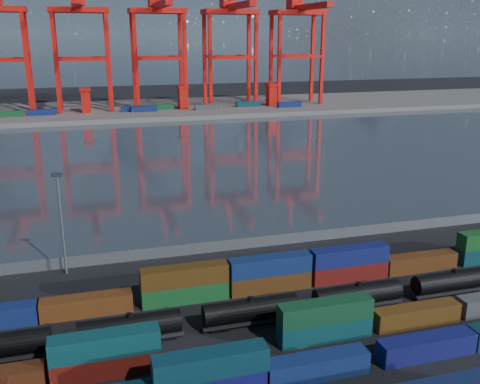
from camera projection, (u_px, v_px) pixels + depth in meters
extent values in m
plane|color=black|center=(304.00, 329.00, 69.27)|extent=(700.00, 700.00, 0.00)
plane|color=#2D3841|center=(174.00, 157.00, 166.05)|extent=(700.00, 700.00, 0.00)
cube|color=#514F4C|center=(139.00, 110.00, 262.55)|extent=(700.00, 70.00, 2.00)
cube|color=#0D3443|center=(211.00, 363.00, 55.40)|extent=(12.17, 2.47, 2.64)
cube|color=navy|center=(316.00, 366.00, 59.29)|extent=(12.17, 2.47, 2.64)
cube|color=navy|center=(426.00, 347.00, 63.02)|extent=(12.17, 2.47, 2.64)
cube|color=#63150E|center=(107.00, 364.00, 59.66)|extent=(12.03, 2.45, 2.61)
cube|color=#0D4347|center=(105.00, 344.00, 58.92)|extent=(12.03, 2.45, 2.61)
cube|color=#0D4045|center=(325.00, 330.00, 66.65)|extent=(12.03, 2.45, 2.61)
cube|color=#124526|center=(325.00, 311.00, 65.91)|extent=(12.03, 2.45, 2.61)
cube|color=#573511|center=(416.00, 315.00, 70.10)|extent=(12.03, 2.45, 2.61)
cube|color=#603213|center=(86.00, 305.00, 72.56)|extent=(12.38, 2.52, 2.68)
cube|color=#165624|center=(185.00, 293.00, 76.14)|extent=(12.38, 2.52, 2.68)
cube|color=#4C300F|center=(184.00, 275.00, 75.38)|extent=(12.38, 2.52, 2.68)
cube|color=#502D10|center=(270.00, 282.00, 79.51)|extent=(12.38, 2.52, 2.68)
cube|color=navy|center=(270.00, 265.00, 78.75)|extent=(12.38, 2.52, 2.68)
cube|color=maroon|center=(349.00, 271.00, 82.92)|extent=(12.38, 2.52, 2.68)
cube|color=navy|center=(350.00, 255.00, 82.16)|extent=(12.38, 2.52, 2.68)
cube|color=#552D11|center=(420.00, 262.00, 86.27)|extent=(12.38, 2.52, 2.68)
cube|color=black|center=(35.00, 355.00, 63.21)|extent=(2.42, 1.74, 0.58)
cylinder|color=black|center=(130.00, 327.00, 65.60)|extent=(12.57, 2.80, 2.80)
cylinder|color=black|center=(129.00, 315.00, 65.16)|extent=(0.77, 0.77, 0.48)
cube|color=black|center=(131.00, 338.00, 66.04)|extent=(13.05, 1.93, 0.39)
cube|color=black|center=(95.00, 346.00, 65.00)|extent=(2.42, 1.74, 0.58)
cube|color=black|center=(166.00, 335.00, 67.30)|extent=(2.42, 1.74, 0.58)
cylinder|color=black|center=(250.00, 309.00, 69.69)|extent=(12.57, 2.80, 2.80)
cylinder|color=black|center=(251.00, 299.00, 69.25)|extent=(0.77, 0.77, 0.48)
cube|color=black|center=(250.00, 320.00, 70.13)|extent=(13.05, 1.93, 0.39)
cube|color=black|center=(218.00, 327.00, 69.09)|extent=(2.42, 1.74, 0.58)
cube|color=black|center=(281.00, 318.00, 71.38)|extent=(2.42, 1.74, 0.58)
cylinder|color=black|center=(358.00, 294.00, 73.77)|extent=(12.57, 2.80, 2.80)
cylinder|color=black|center=(358.00, 284.00, 73.33)|extent=(0.77, 0.77, 0.48)
cube|color=black|center=(357.00, 304.00, 74.21)|extent=(13.05, 1.93, 0.39)
cube|color=black|center=(328.00, 311.00, 73.18)|extent=(2.42, 1.74, 0.58)
cube|color=black|center=(385.00, 303.00, 75.47)|extent=(2.42, 1.74, 0.58)
cylinder|color=black|center=(454.00, 281.00, 77.86)|extent=(12.57, 2.80, 2.80)
cylinder|color=black|center=(455.00, 271.00, 77.42)|extent=(0.77, 0.77, 0.48)
cube|color=black|center=(452.00, 290.00, 78.30)|extent=(13.05, 1.93, 0.39)
cube|color=black|center=(426.00, 296.00, 77.26)|extent=(2.42, 1.74, 0.58)
cube|color=black|center=(477.00, 289.00, 79.56)|extent=(2.42, 1.74, 0.58)
cube|color=#595B5E|center=(243.00, 244.00, 94.80)|extent=(160.00, 0.06, 2.00)
cylinder|color=slate|center=(0.00, 269.00, 84.22)|extent=(0.12, 0.12, 2.20)
cylinder|color=slate|center=(66.00, 262.00, 86.86)|extent=(0.12, 0.12, 2.20)
cylinder|color=slate|center=(129.00, 255.00, 89.50)|extent=(0.12, 0.12, 2.20)
cylinder|color=slate|center=(188.00, 249.00, 92.13)|extent=(0.12, 0.12, 2.20)
cylinder|color=slate|center=(243.00, 243.00, 94.77)|extent=(0.12, 0.12, 2.20)
cylinder|color=slate|center=(296.00, 237.00, 97.41)|extent=(0.12, 0.12, 2.20)
cylinder|color=slate|center=(345.00, 232.00, 100.04)|extent=(0.12, 0.12, 2.20)
cylinder|color=slate|center=(393.00, 227.00, 102.68)|extent=(0.12, 0.12, 2.20)
cylinder|color=slate|center=(438.00, 222.00, 105.32)|extent=(0.12, 0.12, 2.20)
cylinder|color=slate|center=(480.00, 218.00, 107.95)|extent=(0.12, 0.12, 2.20)
cylinder|color=slate|center=(62.00, 226.00, 83.05)|extent=(0.36, 0.36, 16.00)
cube|color=black|center=(57.00, 175.00, 80.69)|extent=(1.60, 0.40, 0.60)
cube|color=red|center=(27.00, 66.00, 232.99)|extent=(1.67, 1.67, 46.93)
cube|color=red|center=(29.00, 64.00, 244.52)|extent=(1.67, 1.67, 46.93)
cube|color=red|center=(2.00, 59.00, 240.83)|extent=(22.94, 1.46, 1.46)
cube|color=red|center=(56.00, 65.00, 236.17)|extent=(1.67, 1.67, 46.93)
cube|color=red|center=(57.00, 64.00, 247.70)|extent=(1.67, 1.67, 46.93)
cube|color=red|center=(109.00, 64.00, 242.22)|extent=(1.67, 1.67, 46.93)
cube|color=red|center=(108.00, 63.00, 253.75)|extent=(1.67, 1.67, 46.93)
cube|color=red|center=(82.00, 59.00, 238.53)|extent=(22.94, 1.46, 1.46)
cube|color=red|center=(82.00, 58.00, 250.06)|extent=(22.94, 1.46, 1.46)
cube|color=red|center=(78.00, 10.00, 238.29)|extent=(26.07, 14.60, 2.29)
cube|color=red|center=(78.00, 4.00, 226.16)|extent=(3.13, 50.05, 2.61)
cube|color=red|center=(136.00, 64.00, 245.40)|extent=(1.67, 1.67, 46.93)
cube|color=red|center=(134.00, 63.00, 256.93)|extent=(1.67, 1.67, 46.93)
cube|color=red|center=(185.00, 63.00, 251.45)|extent=(1.67, 1.67, 46.93)
cube|color=red|center=(181.00, 62.00, 262.98)|extent=(1.67, 1.67, 46.93)
cube|color=red|center=(161.00, 58.00, 247.76)|extent=(22.94, 1.46, 1.46)
cube|color=red|center=(157.00, 57.00, 259.29)|extent=(22.94, 1.46, 1.46)
cube|color=red|center=(157.00, 11.00, 247.52)|extent=(26.07, 14.60, 2.29)
cube|color=red|center=(161.00, 5.00, 235.39)|extent=(3.13, 50.05, 2.61)
cube|color=red|center=(155.00, 1.00, 250.03)|extent=(6.26, 8.34, 5.21)
cube|color=red|center=(210.00, 63.00, 254.63)|extent=(1.67, 1.67, 46.93)
cube|color=red|center=(205.00, 62.00, 266.16)|extent=(1.67, 1.67, 46.93)
cube|color=red|center=(256.00, 62.00, 260.68)|extent=(1.67, 1.67, 46.93)
cube|color=red|center=(249.00, 61.00, 272.21)|extent=(1.67, 1.67, 46.93)
cube|color=red|center=(233.00, 57.00, 256.99)|extent=(22.94, 1.46, 1.46)
cube|color=red|center=(227.00, 56.00, 268.52)|extent=(22.94, 1.46, 1.46)
cube|color=red|center=(230.00, 12.00, 256.75)|extent=(26.07, 14.60, 2.29)
cube|color=red|center=(237.00, 6.00, 244.62)|extent=(3.13, 50.05, 2.61)
cube|color=red|center=(228.00, 2.00, 259.26)|extent=(6.26, 8.34, 5.21)
cube|color=red|center=(279.00, 62.00, 263.86)|extent=(1.67, 1.67, 46.93)
cube|color=red|center=(271.00, 61.00, 275.39)|extent=(1.67, 1.67, 46.93)
cube|color=red|center=(322.00, 61.00, 269.91)|extent=(1.67, 1.67, 46.93)
cube|color=red|center=(312.00, 60.00, 281.44)|extent=(1.67, 1.67, 46.93)
cube|color=red|center=(301.00, 57.00, 266.22)|extent=(22.94, 1.46, 1.46)
cube|color=red|center=(292.00, 56.00, 277.75)|extent=(22.94, 1.46, 1.46)
cube|color=red|center=(298.00, 13.00, 265.98)|extent=(26.07, 14.60, 2.29)
cube|color=red|center=(308.00, 7.00, 253.85)|extent=(3.13, 50.05, 2.61)
cube|color=red|center=(295.00, 3.00, 268.49)|extent=(6.26, 8.34, 5.21)
cube|color=navy|center=(144.00, 109.00, 247.95)|extent=(12.00, 2.44, 2.60)
cube|color=navy|center=(289.00, 105.00, 263.13)|extent=(12.00, 2.44, 2.60)
cube|color=navy|center=(134.00, 109.00, 248.11)|extent=(12.00, 2.44, 2.60)
cube|color=#3F4244|center=(207.00, 107.00, 253.96)|extent=(12.00, 2.44, 2.60)
cube|color=#144C23|center=(9.00, 114.00, 232.10)|extent=(12.00, 2.44, 2.60)
cube|color=navy|center=(42.00, 112.00, 236.91)|extent=(12.00, 2.44, 2.60)
cube|color=#144C23|center=(161.00, 107.00, 254.66)|extent=(12.00, 2.44, 2.60)
cube|color=#0C3842|center=(248.00, 104.00, 265.42)|extent=(12.00, 2.44, 2.60)
cube|color=red|center=(86.00, 101.00, 245.04)|extent=(4.00, 6.00, 10.00)
cube|color=red|center=(85.00, 89.00, 243.47)|extent=(5.00, 7.00, 1.20)
cube|color=red|center=(183.00, 98.00, 256.90)|extent=(4.00, 6.00, 10.00)
cube|color=red|center=(182.00, 87.00, 255.34)|extent=(5.00, 7.00, 1.20)
cube|color=red|center=(271.00, 95.00, 268.77)|extent=(4.00, 6.00, 10.00)
cube|color=red|center=(271.00, 84.00, 267.20)|extent=(5.00, 7.00, 1.20)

